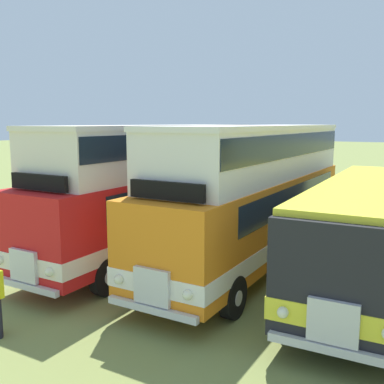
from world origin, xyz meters
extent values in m
cube|color=red|center=(-8.93, -0.08, 1.70)|extent=(2.53, 11.21, 2.30)
cube|color=silver|center=(-8.93, -0.08, 1.10)|extent=(2.57, 11.25, 0.44)
cube|color=#19232D|center=(-8.93, 0.32, 2.30)|extent=(2.55, 8.81, 0.76)
cube|color=#19232D|center=(-8.95, -5.62, 2.35)|extent=(2.20, 0.11, 0.90)
cube|color=silver|center=(-8.95, -5.73, 1.10)|extent=(0.90, 0.12, 0.80)
cube|color=silver|center=(-8.95, -5.76, 0.60)|extent=(2.30, 0.15, 0.16)
sphere|color=#EAEACC|center=(-8.05, -5.74, 1.10)|extent=(0.22, 0.22, 0.22)
sphere|color=#EAEACC|center=(-9.85, -5.74, 1.10)|extent=(0.22, 0.22, 0.22)
cube|color=silver|center=(-8.93, 0.17, 3.60)|extent=(2.43, 10.31, 1.50)
cube|color=silver|center=(-8.93, 0.17, 4.42)|extent=(2.49, 10.41, 0.14)
cube|color=#19232D|center=(-8.93, 0.17, 3.90)|extent=(2.47, 10.21, 0.68)
cube|color=black|center=(-8.95, -5.13, 3.10)|extent=(1.90, 0.12, 0.40)
cylinder|color=black|center=(-7.79, -4.08, 0.52)|extent=(0.28, 1.04, 1.04)
cylinder|color=silver|center=(-7.64, -4.08, 0.52)|extent=(0.02, 0.36, 0.36)
cylinder|color=black|center=(-10.09, -4.08, 0.52)|extent=(0.28, 1.04, 1.04)
cylinder|color=silver|center=(-10.24, -4.08, 0.52)|extent=(0.02, 0.36, 0.36)
cylinder|color=black|center=(-7.77, 3.72, 0.52)|extent=(0.28, 1.04, 1.04)
cylinder|color=silver|center=(-7.62, 3.72, 0.52)|extent=(0.02, 0.36, 0.36)
cylinder|color=black|center=(-10.07, 3.72, 0.52)|extent=(0.28, 1.04, 1.04)
cylinder|color=silver|center=(-10.22, 3.72, 0.52)|extent=(0.02, 0.36, 0.36)
cube|color=orange|center=(-5.36, 0.31, 1.70)|extent=(2.60, 11.20, 2.30)
cube|color=white|center=(-5.36, 0.31, 1.10)|extent=(2.64, 11.24, 0.44)
cube|color=#19232D|center=(-5.36, 0.71, 2.30)|extent=(2.61, 8.80, 0.76)
cube|color=#19232D|center=(-5.41, -5.22, 2.35)|extent=(2.20, 0.12, 0.90)
cube|color=silver|center=(-5.41, -5.33, 1.10)|extent=(0.90, 0.13, 0.80)
cube|color=silver|center=(-5.41, -5.36, 0.60)|extent=(2.30, 0.16, 0.16)
sphere|color=#EAEACC|center=(-4.51, -5.34, 1.10)|extent=(0.22, 0.22, 0.22)
sphere|color=#EAEACC|center=(-6.31, -5.33, 1.10)|extent=(0.22, 0.22, 0.22)
cube|color=white|center=(-5.36, 0.56, 3.60)|extent=(2.49, 10.30, 1.50)
cube|color=white|center=(-5.36, 0.56, 4.42)|extent=(2.55, 10.40, 0.14)
cube|color=#19232D|center=(-5.36, 0.56, 3.90)|extent=(2.53, 10.20, 0.68)
cube|color=black|center=(-5.40, -4.73, 3.10)|extent=(1.90, 0.14, 0.40)
cylinder|color=black|center=(-4.24, -3.69, 0.52)|extent=(0.29, 1.04, 1.04)
cylinder|color=silver|center=(-4.09, -3.69, 0.52)|extent=(0.02, 0.36, 0.36)
cylinder|color=black|center=(-6.54, -3.67, 0.52)|extent=(0.29, 1.04, 1.04)
cylinder|color=silver|center=(-6.69, -3.66, 0.52)|extent=(0.02, 0.36, 0.36)
cylinder|color=black|center=(-4.18, 4.09, 0.52)|extent=(0.29, 1.04, 1.04)
cylinder|color=silver|center=(-4.03, 4.09, 0.52)|extent=(0.02, 0.36, 0.36)
cylinder|color=black|center=(-6.48, 4.11, 0.52)|extent=(0.29, 1.04, 1.04)
cylinder|color=silver|center=(-6.63, 4.11, 0.52)|extent=(0.02, 0.36, 0.36)
cube|color=black|center=(-1.79, -0.19, 1.70)|extent=(2.76, 9.92, 2.30)
cube|color=yellow|center=(-1.79, -0.19, 1.10)|extent=(2.80, 9.96, 0.44)
cube|color=#19232D|center=(-1.80, 0.21, 2.30)|extent=(2.73, 7.52, 0.76)
cube|color=#19232D|center=(-1.66, -5.05, 2.35)|extent=(2.20, 0.16, 0.90)
cube|color=silver|center=(-1.65, -5.16, 1.10)|extent=(0.90, 0.14, 0.80)
cube|color=silver|center=(-1.65, -5.19, 0.60)|extent=(2.30, 0.20, 0.16)
sphere|color=#EAEACC|center=(-2.55, -5.20, 1.10)|extent=(0.22, 0.22, 0.22)
cube|color=yellow|center=(-1.79, -0.19, 2.92)|extent=(2.71, 9.52, 0.14)
cylinder|color=black|center=(-2.85, -3.54, 0.52)|extent=(0.31, 1.05, 1.04)
cylinder|color=silver|center=(-3.00, -3.55, 0.52)|extent=(0.03, 0.36, 0.36)
cylinder|color=black|center=(-3.02, 2.91, 0.52)|extent=(0.31, 1.05, 1.04)
cylinder|color=silver|center=(-3.17, 2.91, 0.52)|extent=(0.03, 0.36, 0.36)
camera|label=1|loc=(-0.15, -12.79, 4.58)|focal=41.62mm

